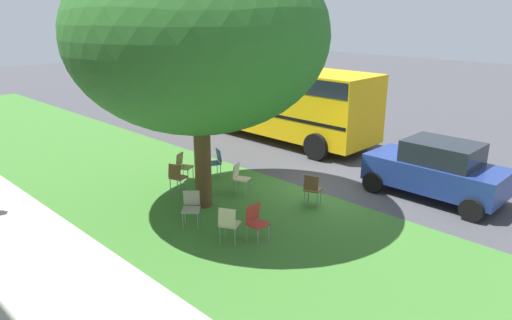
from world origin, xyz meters
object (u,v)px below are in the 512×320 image
street_tree (198,36)px  chair_5 (191,206)px  chair_1 (256,220)px  chair_4 (239,176)px  parked_car (436,169)px  chair_0 (183,165)px  chair_2 (312,188)px  school_bus (260,93)px  chair_3 (216,160)px  chair_6 (177,176)px  chair_7 (229,222)px

street_tree → chair_5: (-0.73, 1.00, -3.93)m
chair_1 → chair_4: 2.96m
chair_1 → parked_car: parked_car is taller
chair_0 → street_tree: bearing=158.1°
chair_0 → chair_5: size_ratio=1.00×
chair_2 → school_bus: (6.41, -4.59, 1.24)m
chair_3 → chair_0: bearing=67.2°
chair_6 → parked_car: size_ratio=0.24×
chair_0 → parked_car: size_ratio=0.24×
chair_3 → chair_6: size_ratio=1.00×
chair_3 → chair_5: 3.59m
parked_car → chair_3: bearing=28.7°
chair_2 → chair_7: (0.02, 3.01, 0.00)m
chair_6 → school_bus: bearing=-65.1°
chair_3 → chair_5: size_ratio=1.00×
street_tree → school_bus: 8.35m
chair_2 → street_tree: bearing=44.3°
chair_2 → chair_5: 3.32m
chair_3 → chair_7: 4.55m
chair_5 → chair_6: size_ratio=1.00×
chair_2 → school_bus: school_bus is taller
chair_6 → parked_car: bearing=-138.4°
chair_0 → chair_4: size_ratio=1.00×
chair_2 → chair_4: size_ratio=1.00×
chair_0 → chair_2: 4.24m
chair_6 → chair_3: bearing=-80.9°
street_tree → school_bus: (4.32, -6.62, -2.69)m
chair_5 → parked_car: 6.85m
chair_1 → chair_5: bearing=16.9°
chair_3 → school_bus: (2.77, -4.86, 1.24)m
chair_7 → chair_2: bearing=-90.4°
chair_2 → chair_6: size_ratio=1.00×
parked_car → school_bus: size_ratio=0.36×
chair_5 → chair_2: bearing=-114.1°
chair_4 → chair_2: bearing=-159.5°
chair_1 → chair_5: 1.78m
street_tree → chair_4: street_tree is taller
chair_5 → school_bus: (5.05, -7.62, 1.24)m
chair_4 → chair_5: 2.37m
chair_3 → chair_7: (-3.62, 2.75, 0.00)m
chair_2 → chair_7: 3.01m
chair_0 → chair_3: (-0.41, -0.98, 0.00)m
chair_0 → parked_car: (-6.15, -4.12, 0.32)m
chair_5 → parked_car: parked_car is taller
chair_2 → chair_0: bearing=17.1°
street_tree → chair_3: (1.56, -1.77, -3.93)m
chair_1 → school_bus: 9.88m
chair_2 → chair_6: (3.37, 1.97, 0.00)m
parked_car → street_tree: bearing=49.6°
street_tree → chair_6: bearing=-2.7°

